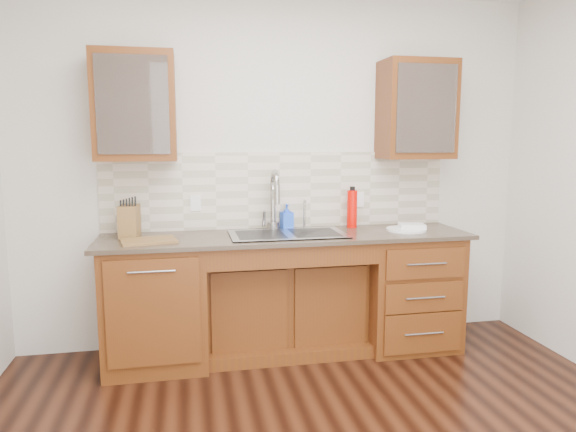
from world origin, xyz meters
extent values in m
cube|color=beige|center=(0.00, 1.80, 1.35)|extent=(4.00, 0.10, 2.70)
cube|color=#593014|center=(-0.95, 1.44, 0.44)|extent=(0.70, 0.62, 0.88)
cube|color=#593014|center=(0.00, 1.53, 0.35)|extent=(1.20, 0.44, 0.70)
cube|color=#593014|center=(0.95, 1.44, 0.44)|extent=(0.70, 0.62, 0.88)
cube|color=#84705B|center=(0.00, 1.43, 0.90)|extent=(2.70, 0.65, 0.03)
cube|color=beige|center=(0.00, 1.74, 1.21)|extent=(2.70, 0.02, 0.59)
cube|color=#9E9EA5|center=(0.00, 1.41, 0.83)|extent=(0.84, 0.46, 0.19)
cylinder|color=#999993|center=(-0.07, 1.64, 1.11)|extent=(0.04, 0.04, 0.40)
cylinder|color=#999993|center=(0.18, 1.65, 1.03)|extent=(0.02, 0.02, 0.24)
cube|color=#593014|center=(-1.05, 1.58, 1.83)|extent=(0.55, 0.34, 0.75)
cube|color=#593014|center=(1.05, 1.58, 1.83)|extent=(0.55, 0.34, 0.75)
cube|color=white|center=(-0.65, 1.73, 1.12)|extent=(0.08, 0.01, 0.12)
cube|color=white|center=(0.65, 1.73, 1.12)|extent=(0.08, 0.01, 0.12)
imported|color=blue|center=(0.04, 1.68, 1.01)|extent=(0.10, 0.10, 0.19)
cylinder|color=#E10800|center=(0.56, 1.63, 1.06)|extent=(0.10, 0.10, 0.29)
cylinder|color=white|center=(0.92, 1.40, 0.92)|extent=(0.40, 0.40, 0.02)
cube|color=white|center=(0.98, 1.43, 0.94)|extent=(0.22, 0.18, 0.03)
cube|color=olive|center=(-1.12, 1.55, 1.02)|extent=(0.14, 0.21, 0.23)
cube|color=brown|center=(-0.98, 1.34, 0.92)|extent=(0.40, 0.32, 0.02)
imported|color=white|center=(-1.11, 1.58, 1.77)|extent=(0.12, 0.12, 0.10)
imported|color=silver|center=(-0.98, 1.58, 1.77)|extent=(0.11, 0.11, 0.08)
imported|color=white|center=(0.99, 1.58, 1.77)|extent=(0.12, 0.12, 0.09)
imported|color=white|center=(1.12, 1.58, 1.77)|extent=(0.12, 0.12, 0.09)
camera|label=1|loc=(-0.71, -2.20, 1.59)|focal=32.00mm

